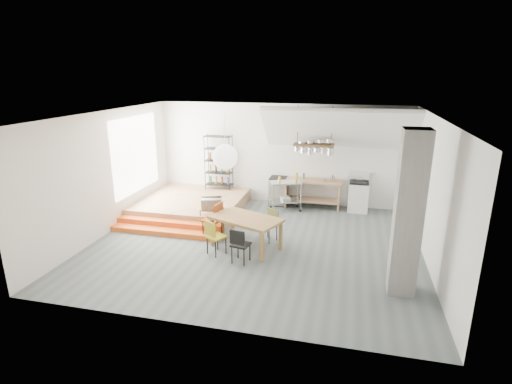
% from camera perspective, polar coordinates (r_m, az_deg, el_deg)
% --- Properties ---
extents(floor, '(8.00, 8.00, 0.00)m').
position_cam_1_polar(floor, '(10.10, -0.13, -7.41)').
color(floor, '#545E61').
rests_on(floor, ground).
extents(wall_back, '(8.00, 0.04, 3.20)m').
position_cam_1_polar(wall_back, '(12.89, 3.53, 5.41)').
color(wall_back, silver).
rests_on(wall_back, ground).
extents(wall_left, '(0.04, 7.00, 3.20)m').
position_cam_1_polar(wall_left, '(11.16, -20.55, 2.56)').
color(wall_left, silver).
rests_on(wall_left, ground).
extents(wall_right, '(0.04, 7.00, 3.20)m').
position_cam_1_polar(wall_right, '(9.48, 24.06, -0.25)').
color(wall_right, silver).
rests_on(wall_right, ground).
extents(ceiling, '(8.00, 7.00, 0.02)m').
position_cam_1_polar(ceiling, '(9.25, -0.15, 10.96)').
color(ceiling, white).
rests_on(ceiling, wall_back).
extents(slope_ceiling, '(4.40, 1.44, 1.32)m').
position_cam_1_polar(slope_ceiling, '(11.96, 11.72, 8.82)').
color(slope_ceiling, white).
rests_on(slope_ceiling, wall_back).
extents(window_pane, '(0.02, 2.50, 2.20)m').
position_cam_1_polar(window_pane, '(12.35, -16.76, 5.16)').
color(window_pane, white).
rests_on(window_pane, wall_left).
extents(platform, '(3.00, 3.00, 0.40)m').
position_cam_1_polar(platform, '(12.54, -9.13, -1.73)').
color(platform, '#926C49').
rests_on(platform, ground).
extents(step_lower, '(3.00, 0.35, 0.13)m').
position_cam_1_polar(step_lower, '(10.93, -12.98, -5.55)').
color(step_lower, orange).
rests_on(step_lower, ground).
extents(step_upper, '(3.00, 0.35, 0.27)m').
position_cam_1_polar(step_upper, '(11.19, -12.22, -4.58)').
color(step_upper, orange).
rests_on(step_upper, ground).
extents(concrete_column, '(0.50, 0.50, 3.20)m').
position_cam_1_polar(concrete_column, '(7.95, 20.93, -3.01)').
color(concrete_column, slate).
rests_on(concrete_column, ground).
extents(kitchen_counter, '(1.80, 0.60, 0.91)m').
position_cam_1_polar(kitchen_counter, '(12.65, 8.09, 0.50)').
color(kitchen_counter, '#926C49').
rests_on(kitchen_counter, ground).
extents(stove, '(0.60, 0.60, 1.18)m').
position_cam_1_polar(stove, '(12.65, 14.38, -0.55)').
color(stove, white).
rests_on(stove, ground).
extents(pot_rack, '(1.20, 0.50, 1.43)m').
position_cam_1_polar(pot_rack, '(12.11, 8.38, 6.34)').
color(pot_rack, '#402C19').
rests_on(pot_rack, ceiling).
extents(wire_shelving, '(0.88, 0.38, 1.80)m').
position_cam_1_polar(wire_shelving, '(13.15, -5.36, 4.38)').
color(wire_shelving, black).
rests_on(wire_shelving, platform).
extents(microwave_shelf, '(0.60, 0.40, 0.16)m').
position_cam_1_polar(microwave_shelf, '(10.94, -6.36, -2.48)').
color(microwave_shelf, '#926C49').
rests_on(microwave_shelf, platform).
extents(paper_lantern, '(0.60, 0.60, 0.60)m').
position_cam_1_polar(paper_lantern, '(9.56, -4.41, 5.03)').
color(paper_lantern, white).
rests_on(paper_lantern, ceiling).
extents(dining_table, '(1.89, 1.49, 0.79)m').
position_cam_1_polar(dining_table, '(9.62, -1.46, -4.15)').
color(dining_table, olive).
rests_on(dining_table, ground).
extents(chair_mustard, '(0.53, 0.53, 0.85)m').
position_cam_1_polar(chair_mustard, '(9.38, -6.03, -6.09)').
color(chair_mustard, '#B39F1E').
rests_on(chair_mustard, ground).
extents(chair_black, '(0.45, 0.45, 0.83)m').
position_cam_1_polar(chair_black, '(8.95, -2.39, -7.28)').
color(chair_black, black).
rests_on(chair_black, ground).
extents(chair_olive, '(0.51, 0.51, 0.81)m').
position_cam_1_polar(chair_olive, '(10.15, 2.05, -4.32)').
color(chair_olive, brown).
rests_on(chair_olive, ground).
extents(chair_red, '(0.52, 0.52, 0.96)m').
position_cam_1_polar(chair_red, '(10.28, -5.92, -3.61)').
color(chair_red, '#A84318').
rests_on(chair_red, ground).
extents(rolling_cart, '(1.04, 0.80, 0.92)m').
position_cam_1_polar(rolling_cart, '(12.32, 4.27, 0.02)').
color(rolling_cart, silver).
rests_on(rolling_cart, ground).
extents(mini_fridge, '(0.54, 0.54, 0.91)m').
position_cam_1_polar(mini_fridge, '(12.88, 3.21, 0.16)').
color(mini_fridge, black).
rests_on(mini_fridge, ground).
extents(microwave, '(0.63, 0.51, 0.30)m').
position_cam_1_polar(microwave, '(10.89, -6.39, -1.64)').
color(microwave, beige).
rests_on(microwave, microwave_shelf).
extents(bowl, '(0.26, 0.26, 0.05)m').
position_cam_1_polar(bowl, '(12.49, 9.73, 1.68)').
color(bowl, silver).
rests_on(bowl, kitchen_counter).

